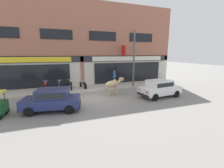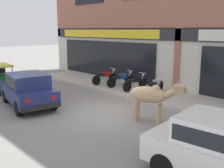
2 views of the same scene
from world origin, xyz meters
The scene contains 9 objects.
ground_plane centered at (0.00, 0.00, 0.00)m, with size 90.00×90.00×0.00m, color gray.
sidewalk centered at (0.00, 3.66, 0.07)m, with size 19.00×2.91×0.14m, color #B7AFA3.
shop_building centered at (0.00, 5.37, 4.42)m, with size 23.00×1.40×9.28m.
cow centered at (1.97, 0.39, 1.01)m, with size 2.07×1.02×1.61m.
car_1 centered at (-2.99, -1.86, 0.81)m, with size 3.79×2.19×1.46m.
motorcycle_0 centered at (-3.85, 3.43, 0.52)m, with size 0.52×1.81×0.88m.
motorcycle_1 centered at (-2.64, 3.55, 0.52)m, with size 0.66×1.79×0.88m.
motorcycle_2 centered at (-1.47, 3.45, 0.52)m, with size 0.52×1.81×0.88m.
motorcycle_3 centered at (-0.22, 3.56, 0.52)m, with size 0.63×1.79×0.88m.
Camera 2 is at (7.57, -6.87, 3.30)m, focal length 42.00 mm.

